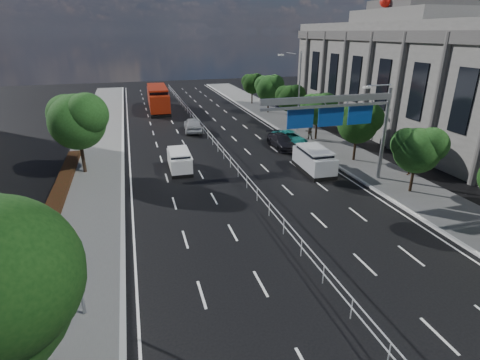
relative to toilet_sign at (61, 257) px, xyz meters
name	(u,v)px	position (x,y,z in m)	size (l,w,h in m)	color
ground	(315,274)	(10.95, 0.00, -2.94)	(160.00, 160.00, 0.00)	black
sidewalk_near	(59,320)	(-0.55, 0.00, -2.87)	(5.00, 140.00, 0.14)	slate
kerb_near	(123,308)	(1.95, 0.00, -2.87)	(0.25, 140.00, 0.15)	silver
kerb_far	(463,245)	(19.95, 0.00, -2.87)	(0.25, 140.00, 0.15)	silver
median_fence	(214,142)	(10.95, 22.50, -2.42)	(0.05, 85.00, 1.02)	silver
hedge_near	(35,255)	(-2.35, 5.00, -2.58)	(1.00, 36.00, 0.44)	black
toilet_sign	(61,257)	(0.00, 0.00, 0.00)	(1.62, 0.18, 4.34)	gray
overhead_gantry	(341,112)	(17.69, 10.05, 2.66)	(10.24, 0.38, 7.45)	gray
streetlight_far	(297,87)	(21.46, 26.00, 2.27)	(2.78, 2.40, 9.00)	gray
civic_hall	(421,77)	(34.67, 22.00, 3.33)	(14.40, 36.00, 14.35)	slate
near_tree_back	(77,119)	(-0.99, 17.97, 1.67)	(4.84, 4.51, 6.69)	black
far_tree_c	(418,148)	(22.20, 6.98, 0.48)	(3.52, 3.28, 4.94)	black
far_tree_d	(359,121)	(22.20, 14.48, 0.74)	(3.85, 3.59, 5.34)	black
far_tree_e	(318,107)	(22.20, 21.98, 0.61)	(3.63, 3.38, 5.13)	black
far_tree_f	(290,97)	(22.20, 29.48, 0.55)	(3.52, 3.28, 5.02)	black
far_tree_g	(269,87)	(22.20, 36.98, 0.81)	(3.96, 3.69, 5.45)	black
far_tree_h	(252,83)	(22.20, 44.48, 0.48)	(3.41, 3.18, 4.91)	black
white_minivan	(179,161)	(6.64, 16.54, -2.08)	(1.83, 4.09, 1.76)	black
red_bus	(158,98)	(7.17, 43.79, -1.13)	(3.06, 11.71, 3.48)	black
near_car_silver	(193,125)	(9.95, 29.45, -2.12)	(1.94, 4.83, 1.64)	#ADAFB4
near_car_dark	(157,94)	(7.75, 54.41, -2.13)	(1.72, 4.92, 1.62)	black
silver_minivan	(314,160)	(17.45, 13.13, -1.96)	(2.26, 4.92, 2.01)	black
parked_car_teal	(289,138)	(18.66, 21.10, -2.25)	(2.32, 5.02, 1.40)	#1B7977
parked_car_dark	(281,141)	(17.45, 20.32, -2.27)	(1.89, 4.65, 1.35)	black
pedestrian_a	(410,166)	(24.35, 9.89, -2.03)	(0.56, 0.37, 1.54)	gray
pedestrian_b	(309,131)	(21.34, 22.08, -1.92)	(0.86, 0.67, 1.77)	gray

